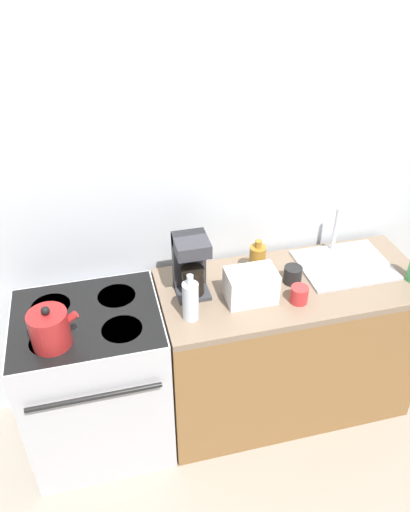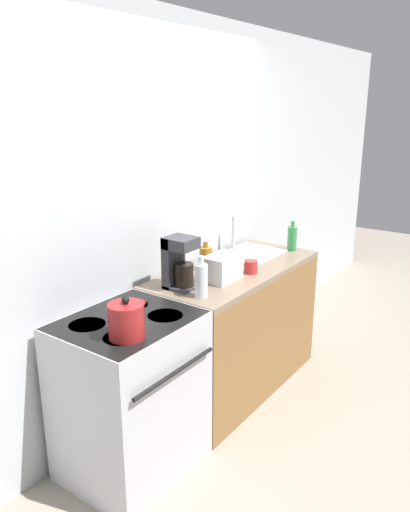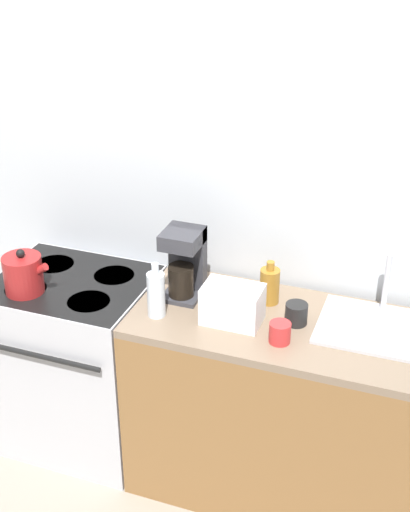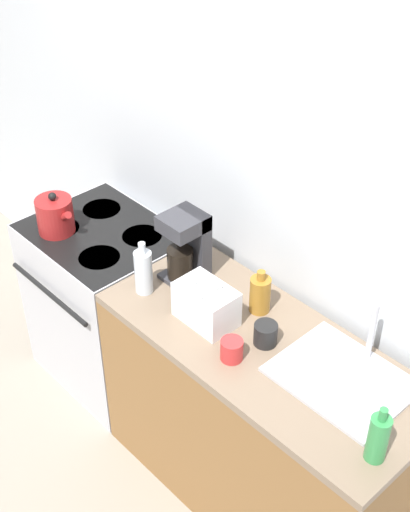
% 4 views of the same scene
% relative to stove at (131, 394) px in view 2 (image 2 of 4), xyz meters
% --- Properties ---
extents(ground_plane, '(12.00, 12.00, 0.00)m').
position_rel_stove_xyz_m(ground_plane, '(0.58, -0.30, -0.47)').
color(ground_plane, gray).
extents(wall_back, '(8.00, 0.05, 2.60)m').
position_rel_stove_xyz_m(wall_back, '(0.58, 0.37, 0.83)').
color(wall_back, silver).
rests_on(wall_back, ground_plane).
extents(stove, '(0.73, 0.64, 0.92)m').
position_rel_stove_xyz_m(stove, '(0.00, 0.00, 0.00)').
color(stove, '#B7B7BC').
rests_on(stove, ground_plane).
extents(counter_block, '(1.42, 0.62, 0.92)m').
position_rel_stove_xyz_m(counter_block, '(1.09, 0.01, -0.01)').
color(counter_block, brown).
rests_on(counter_block, ground_plane).
extents(kettle, '(0.22, 0.18, 0.22)m').
position_rel_stove_xyz_m(kettle, '(-0.15, -0.15, 0.54)').
color(kettle, maroon).
rests_on(kettle, stove).
extents(toaster, '(0.25, 0.16, 0.17)m').
position_rel_stove_xyz_m(toaster, '(0.82, -0.06, 0.54)').
color(toaster, white).
rests_on(toaster, counter_block).
extents(coffee_maker, '(0.17, 0.18, 0.33)m').
position_rel_stove_xyz_m(coffee_maker, '(0.55, 0.08, 0.62)').
color(coffee_maker, '#333338').
rests_on(coffee_maker, counter_block).
extents(sink_tray, '(0.49, 0.39, 0.28)m').
position_rel_stove_xyz_m(sink_tray, '(1.41, 0.09, 0.47)').
color(sink_tray, '#B7B7BC').
rests_on(sink_tray, counter_block).
extents(bottle_clear, '(0.08, 0.08, 0.25)m').
position_rel_stove_xyz_m(bottle_clear, '(0.50, -0.13, 0.56)').
color(bottle_clear, silver).
rests_on(bottle_clear, counter_block).
extents(bottle_amber, '(0.09, 0.09, 0.20)m').
position_rel_stove_xyz_m(bottle_amber, '(0.92, 0.15, 0.54)').
color(bottle_amber, '#9E6B23').
rests_on(bottle_amber, counter_block).
extents(bottle_green, '(0.07, 0.07, 0.24)m').
position_rel_stove_xyz_m(bottle_green, '(1.71, -0.12, 0.55)').
color(bottle_green, '#338C47').
rests_on(bottle_green, counter_block).
extents(cup_black, '(0.10, 0.10, 0.09)m').
position_rel_stove_xyz_m(cup_black, '(1.08, 0.02, 0.50)').
color(cup_black, black).
rests_on(cup_black, counter_block).
extents(cup_red, '(0.09, 0.09, 0.09)m').
position_rel_stove_xyz_m(cup_red, '(1.05, -0.14, 0.50)').
color(cup_red, red).
rests_on(cup_red, counter_block).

